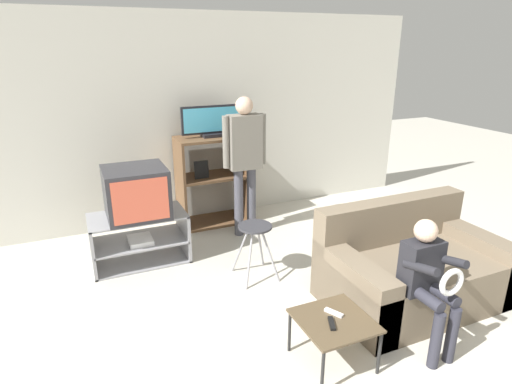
{
  "coord_description": "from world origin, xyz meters",
  "views": [
    {
      "loc": [
        -1.43,
        -1.3,
        2.22
      ],
      "look_at": [
        0.1,
        2.18,
        0.9
      ],
      "focal_mm": 30.0,
      "sensor_mm": 36.0,
      "label": 1
    }
  ],
  "objects_px": {
    "television_main": "(136,192)",
    "remote_control_black": "(332,323)",
    "person_standing_adult": "(245,153)",
    "couch": "(412,270)",
    "television_flat": "(212,122)",
    "media_shelf": "(211,180)",
    "remote_control_white": "(334,313)",
    "snack_table": "(334,324)",
    "person_seated_child": "(428,276)",
    "folding_stool": "(255,235)",
    "tv_stand": "(139,239)"
  },
  "relations": [
    {
      "from": "remote_control_black",
      "to": "person_seated_child",
      "type": "distance_m",
      "value": 0.81
    },
    {
      "from": "snack_table",
      "to": "remote_control_white",
      "type": "xyz_separation_m",
      "value": [
        0.03,
        0.06,
        0.05
      ]
    },
    {
      "from": "television_main",
      "to": "television_flat",
      "type": "distance_m",
      "value": 1.39
    },
    {
      "from": "remote_control_black",
      "to": "folding_stool",
      "type": "bearing_deg",
      "value": 112.91
    },
    {
      "from": "television_main",
      "to": "media_shelf",
      "type": "relative_size",
      "value": 0.54
    },
    {
      "from": "remote_control_black",
      "to": "person_standing_adult",
      "type": "xyz_separation_m",
      "value": [
        0.33,
        2.39,
        0.64
      ]
    },
    {
      "from": "folding_stool",
      "to": "snack_table",
      "type": "relative_size",
      "value": 1.09
    },
    {
      "from": "folding_stool",
      "to": "remote_control_black",
      "type": "relative_size",
      "value": 3.88
    },
    {
      "from": "snack_table",
      "to": "remote_control_white",
      "type": "distance_m",
      "value": 0.08
    },
    {
      "from": "folding_stool",
      "to": "tv_stand",
      "type": "bearing_deg",
      "value": 141.89
    },
    {
      "from": "tv_stand",
      "to": "person_seated_child",
      "type": "height_order",
      "value": "person_seated_child"
    },
    {
      "from": "snack_table",
      "to": "remote_control_black",
      "type": "xyz_separation_m",
      "value": [
        -0.05,
        -0.04,
        0.05
      ]
    },
    {
      "from": "tv_stand",
      "to": "remote_control_black",
      "type": "xyz_separation_m",
      "value": [
        0.97,
        -2.18,
        0.11
      ]
    },
    {
      "from": "television_main",
      "to": "remote_control_black",
      "type": "distance_m",
      "value": 2.41
    },
    {
      "from": "snack_table",
      "to": "person_seated_child",
      "type": "height_order",
      "value": "person_seated_child"
    },
    {
      "from": "remote_control_black",
      "to": "couch",
      "type": "height_order",
      "value": "couch"
    },
    {
      "from": "remote_control_white",
      "to": "media_shelf",
      "type": "bearing_deg",
      "value": 63.37
    },
    {
      "from": "couch",
      "to": "person_seated_child",
      "type": "bearing_deg",
      "value": -125.91
    },
    {
      "from": "television_flat",
      "to": "couch",
      "type": "bearing_deg",
      "value": -66.37
    },
    {
      "from": "folding_stool",
      "to": "person_seated_child",
      "type": "height_order",
      "value": "person_seated_child"
    },
    {
      "from": "tv_stand",
      "to": "media_shelf",
      "type": "relative_size",
      "value": 0.87
    },
    {
      "from": "folding_stool",
      "to": "television_main",
      "type": "bearing_deg",
      "value": 141.77
    },
    {
      "from": "television_flat",
      "to": "snack_table",
      "type": "relative_size",
      "value": 1.5
    },
    {
      "from": "media_shelf",
      "to": "remote_control_white",
      "type": "relative_size",
      "value": 7.89
    },
    {
      "from": "media_shelf",
      "to": "couch",
      "type": "relative_size",
      "value": 0.72
    },
    {
      "from": "television_flat",
      "to": "couch",
      "type": "relative_size",
      "value": 0.49
    },
    {
      "from": "tv_stand",
      "to": "snack_table",
      "type": "height_order",
      "value": "tv_stand"
    },
    {
      "from": "couch",
      "to": "remote_control_white",
      "type": "bearing_deg",
      "value": -161.16
    },
    {
      "from": "remote_control_black",
      "to": "person_seated_child",
      "type": "relative_size",
      "value": 0.14
    },
    {
      "from": "television_main",
      "to": "person_standing_adult",
      "type": "xyz_separation_m",
      "value": [
        1.29,
        0.21,
        0.23
      ]
    },
    {
      "from": "television_main",
      "to": "remote_control_black",
      "type": "height_order",
      "value": "television_main"
    },
    {
      "from": "couch",
      "to": "remote_control_black",
      "type": "bearing_deg",
      "value": -158.03
    },
    {
      "from": "television_flat",
      "to": "remote_control_white",
      "type": "xyz_separation_m",
      "value": [
        -0.02,
        -2.79,
        -0.94
      ]
    },
    {
      "from": "television_main",
      "to": "snack_table",
      "type": "xyz_separation_m",
      "value": [
        1.01,
        -2.13,
        -0.46
      ]
    },
    {
      "from": "snack_table",
      "to": "person_standing_adult",
      "type": "distance_m",
      "value": 2.46
    },
    {
      "from": "couch",
      "to": "person_standing_adult",
      "type": "relative_size",
      "value": 0.95
    },
    {
      "from": "couch",
      "to": "television_main",
      "type": "bearing_deg",
      "value": 141.27
    },
    {
      "from": "tv_stand",
      "to": "remote_control_white",
      "type": "relative_size",
      "value": 6.85
    },
    {
      "from": "tv_stand",
      "to": "couch",
      "type": "xyz_separation_m",
      "value": [
        2.14,
        -1.71,
        0.03
      ]
    },
    {
      "from": "television_main",
      "to": "couch",
      "type": "height_order",
      "value": "television_main"
    },
    {
      "from": "media_shelf",
      "to": "couch",
      "type": "distance_m",
      "value": 2.67
    },
    {
      "from": "media_shelf",
      "to": "folding_stool",
      "type": "height_order",
      "value": "media_shelf"
    },
    {
      "from": "tv_stand",
      "to": "couch",
      "type": "distance_m",
      "value": 2.74
    },
    {
      "from": "couch",
      "to": "television_flat",
      "type": "bearing_deg",
      "value": 113.63
    },
    {
      "from": "remote_control_white",
      "to": "person_seated_child",
      "type": "height_order",
      "value": "person_seated_child"
    },
    {
      "from": "tv_stand",
      "to": "television_flat",
      "type": "relative_size",
      "value": 1.28
    },
    {
      "from": "television_main",
      "to": "remote_control_white",
      "type": "distance_m",
      "value": 2.36
    },
    {
      "from": "television_main",
      "to": "remote_control_black",
      "type": "xyz_separation_m",
      "value": [
        0.96,
        -2.17,
        -0.41
      ]
    },
    {
      "from": "snack_table",
      "to": "couch",
      "type": "distance_m",
      "value": 1.19
    },
    {
      "from": "television_main",
      "to": "person_seated_child",
      "type": "relative_size",
      "value": 0.6
    }
  ]
}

